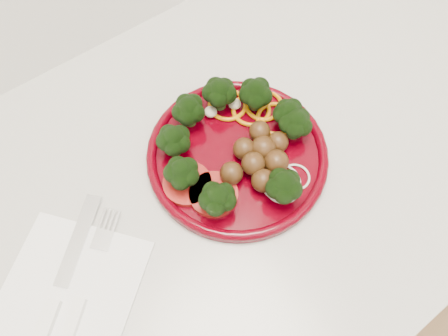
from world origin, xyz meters
TOP-DOWN VIEW (x-y plane):
  - counter at (0.00, 1.70)m, footprint 2.40×0.60m
  - plate at (0.00, 1.71)m, footprint 0.25×0.25m
  - napkin at (-0.27, 1.68)m, footprint 0.22×0.22m
  - knife at (-0.29, 1.67)m, footprint 0.18×0.16m
  - fork at (-0.28, 1.65)m, footprint 0.16×0.14m

SIDE VIEW (x-z plane):
  - counter at x=0.00m, z-range 0.00..0.90m
  - napkin at x=-0.27m, z-range 0.90..0.90m
  - fork at x=-0.28m, z-range 0.90..0.91m
  - knife at x=-0.29m, z-range 0.90..0.91m
  - plate at x=0.00m, z-range 0.89..0.95m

